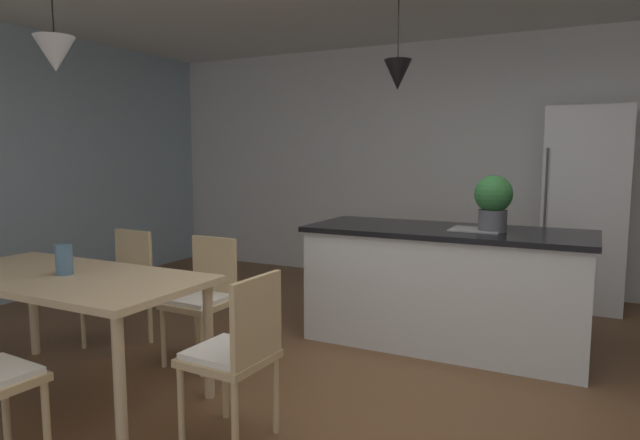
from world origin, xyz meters
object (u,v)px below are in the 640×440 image
at_px(dining_table, 65,287).
at_px(chair_kitchen_end, 236,351).
at_px(potted_plant_on_island, 493,200).
at_px(vase_on_dining_table, 64,259).
at_px(kitchen_island, 445,285).
at_px(chair_far_right, 203,295).
at_px(refrigerator, 585,208).
at_px(chair_far_left, 121,284).

xyz_separation_m(dining_table, chair_kitchen_end, (1.25, -0.00, -0.19)).
height_order(potted_plant_on_island, vase_on_dining_table, potted_plant_on_island).
relative_size(dining_table, kitchen_island, 0.84).
bearing_deg(chair_far_right, refrigerator, 50.11).
height_order(chair_far_right, kitchen_island, kitchen_island).
xyz_separation_m(kitchen_island, potted_plant_on_island, (0.33, 0.00, 0.66)).
bearing_deg(kitchen_island, vase_on_dining_table, -133.59).
height_order(chair_far_right, refrigerator, refrigerator).
height_order(kitchen_island, refrigerator, refrigerator).
relative_size(dining_table, chair_kitchen_end, 2.02).
height_order(chair_kitchen_end, vase_on_dining_table, vase_on_dining_table).
bearing_deg(chair_far_right, vase_on_dining_table, -116.47).
bearing_deg(potted_plant_on_island, kitchen_island, -180.00).
bearing_deg(potted_plant_on_island, chair_kitchen_end, -115.30).
distance_m(dining_table, chair_kitchen_end, 1.26).
height_order(dining_table, potted_plant_on_island, potted_plant_on_island).
bearing_deg(kitchen_island, chair_far_right, -141.85).
bearing_deg(kitchen_island, potted_plant_on_island, 0.00).
bearing_deg(potted_plant_on_island, chair_far_left, -156.29).
xyz_separation_m(dining_table, vase_on_dining_table, (0.00, 0.00, 0.17)).
bearing_deg(chair_far_left, potted_plant_on_island, 23.71).
xyz_separation_m(chair_kitchen_end, potted_plant_on_island, (0.90, 1.91, 0.65)).
bearing_deg(refrigerator, kitchen_island, -118.46).
xyz_separation_m(chair_far_right, chair_far_left, (-0.79, -0.00, 0.00)).
xyz_separation_m(chair_far_right, potted_plant_on_island, (1.76, 1.12, 0.65)).
distance_m(chair_kitchen_end, vase_on_dining_table, 1.30).
xyz_separation_m(chair_far_left, potted_plant_on_island, (2.55, 1.12, 0.65)).
distance_m(dining_table, refrigerator, 4.50).
xyz_separation_m(chair_far_right, vase_on_dining_table, (-0.39, -0.79, 0.36)).
bearing_deg(chair_far_right, potted_plant_on_island, 32.48).
bearing_deg(vase_on_dining_table, chair_kitchen_end, -0.19).
bearing_deg(dining_table, chair_kitchen_end, -0.11).
relative_size(potted_plant_on_island, vase_on_dining_table, 2.23).
bearing_deg(chair_far_left, chair_far_right, 0.01).
bearing_deg(potted_plant_on_island, vase_on_dining_table, -138.41).
height_order(refrigerator, vase_on_dining_table, refrigerator).
distance_m(dining_table, chair_far_right, 0.91).
relative_size(refrigerator, potted_plant_on_island, 4.64).
bearing_deg(vase_on_dining_table, kitchen_island, 46.41).
relative_size(chair_kitchen_end, kitchen_island, 0.42).
height_order(dining_table, chair_far_left, chair_far_left).
bearing_deg(chair_far_right, dining_table, -116.63).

